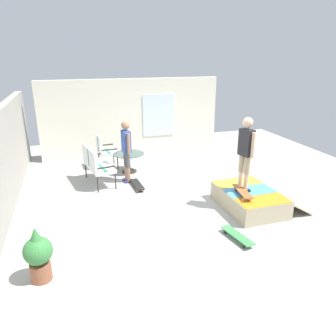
# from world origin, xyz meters

# --- Properties ---
(ground_plane) EXTENTS (12.00, 12.00, 0.10)m
(ground_plane) POSITION_xyz_m (0.00, 0.00, -0.05)
(ground_plane) COLOR #A8A8A3
(house_facade) EXTENTS (0.23, 6.00, 2.57)m
(house_facade) POSITION_xyz_m (3.80, 0.49, 1.29)
(house_facade) COLOR silver
(house_facade) RESTS_ON ground_plane
(skate_ramp) EXTENTS (1.66, 1.74, 0.43)m
(skate_ramp) POSITION_xyz_m (-1.06, -1.24, 0.21)
(skate_ramp) COLOR tan
(skate_ramp) RESTS_ON ground_plane
(patio_bench) EXTENTS (1.33, 0.78, 1.02)m
(patio_bench) POSITION_xyz_m (1.42, 1.99, 0.62)
(patio_bench) COLOR #2D2823
(patio_bench) RESTS_ON ground_plane
(patio_chair_near_house) EXTENTS (0.67, 0.60, 1.02)m
(patio_chair_near_house) POSITION_xyz_m (2.69, 1.62, 0.61)
(patio_chair_near_house) COLOR #2D2823
(patio_chair_near_house) RESTS_ON ground_plane
(patio_table) EXTENTS (0.90, 0.90, 0.57)m
(patio_table) POSITION_xyz_m (2.09, 0.96, 0.40)
(patio_table) COLOR #2D2823
(patio_table) RESTS_ON ground_plane
(person_watching) EXTENTS (0.48, 0.28, 1.69)m
(person_watching) POSITION_xyz_m (1.34, 1.15, 0.98)
(person_watching) COLOR navy
(person_watching) RESTS_ON ground_plane
(person_skater) EXTENTS (0.47, 0.30, 1.66)m
(person_skater) POSITION_xyz_m (-1.03, -1.04, 1.40)
(person_skater) COLOR black
(person_skater) RESTS_ON skate_ramp
(skateboard_by_bench) EXTENTS (0.81, 0.25, 0.10)m
(skateboard_by_bench) POSITION_xyz_m (0.84, 0.98, 0.08)
(skateboard_by_bench) COLOR black
(skateboard_by_bench) RESTS_ON ground_plane
(skateboard_spare) EXTENTS (0.82, 0.35, 0.10)m
(skateboard_spare) POSITION_xyz_m (-2.20, -0.31, 0.08)
(skateboard_spare) COLOR #3F8C4C
(skateboard_spare) RESTS_ON ground_plane
(skateboard_on_ramp) EXTENTS (0.82, 0.31, 0.10)m
(skateboard_on_ramp) POSITION_xyz_m (-1.23, -0.93, 0.51)
(skateboard_on_ramp) COLOR brown
(skateboard_on_ramp) RESTS_ON skate_ramp
(potted_plant) EXTENTS (0.44, 0.44, 0.92)m
(potted_plant) POSITION_xyz_m (-2.34, 3.17, 0.47)
(potted_plant) COLOR brown
(potted_plant) RESTS_ON ground_plane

